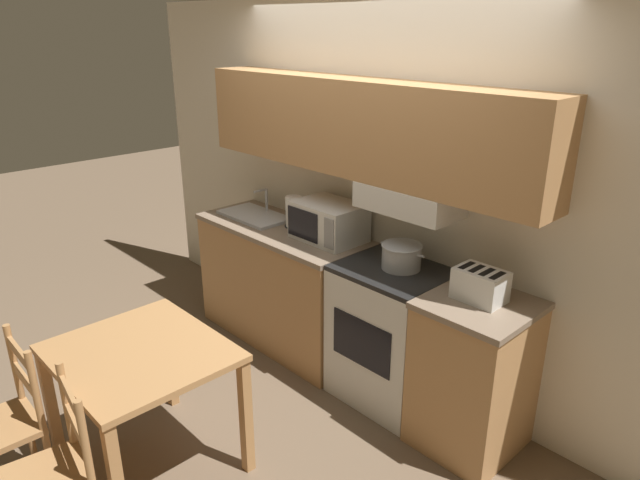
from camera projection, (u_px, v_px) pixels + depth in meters
name	position (u px, v px, depth m)	size (l,w,h in m)	color
ground_plane	(366.00, 353.00, 4.37)	(16.00, 16.00, 0.00)	brown
wall_back	(368.00, 166.00, 3.80)	(5.10, 0.38, 2.55)	silver
lower_counter_main	(283.00, 284.00, 4.44)	(1.46, 0.60, 0.94)	tan
lower_counter_right_stub	(473.00, 374.00, 3.29)	(0.57, 0.60, 0.94)	tan
stove_range	(390.00, 334.00, 3.72)	(0.67, 0.57, 0.94)	silver
cooking_pot	(401.00, 256.00, 3.54)	(0.33, 0.26, 0.16)	#B7BABF
microwave	(329.00, 221.00, 3.99)	(0.48, 0.36, 0.27)	silver
toaster	(480.00, 285.00, 3.12)	(0.28, 0.19, 0.18)	silver
sink_basin	(255.00, 215.00, 4.50)	(0.58, 0.33, 0.21)	#B7BABF
paper_towel_roll	(294.00, 212.00, 4.26)	(0.14, 0.14, 0.23)	black
dining_table	(142.00, 368.00, 3.06)	(0.90, 0.82, 0.75)	#B27F4C
chair_left_of_table	(5.00, 426.00, 2.90)	(0.39, 0.39, 0.91)	#B27F4C
chair_right_of_table	(52.00, 477.00, 2.57)	(0.43, 0.43, 0.91)	#B27F4C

